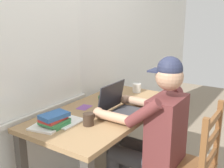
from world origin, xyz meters
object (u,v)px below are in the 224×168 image
at_px(desk, 108,121).
at_px(coffee_mug_dark, 89,119).
at_px(laptop, 120,107).
at_px(coffee_mug_white, 137,88).
at_px(landscape_photo_print, 84,107).
at_px(computer_mouse, 140,104).
at_px(seated_person, 153,130).
at_px(book_stack_main, 55,120).
at_px(book_stack_side, 110,94).

distance_m(desk, coffee_mug_dark, 0.38).
bearing_deg(laptop, desk, 78.63).
xyz_separation_m(laptop, coffee_mug_white, (0.58, 0.17, -0.01)).
height_order(coffee_mug_white, landscape_photo_print, coffee_mug_white).
distance_m(computer_mouse, landscape_photo_print, 0.47).
relative_size(computer_mouse, coffee_mug_dark, 0.88).
xyz_separation_m(desk, laptop, (-0.03, -0.14, 0.16)).
relative_size(laptop, computer_mouse, 3.30).
bearing_deg(coffee_mug_white, landscape_photo_print, 166.43).
xyz_separation_m(desk, coffee_mug_dark, (-0.34, -0.08, 0.15)).
relative_size(seated_person, laptop, 3.73).
bearing_deg(book_stack_main, landscape_photo_print, 9.65).
distance_m(seated_person, laptop, 0.31).
bearing_deg(computer_mouse, book_stack_main, 156.90).
relative_size(coffee_mug_dark, book_stack_side, 0.55).
distance_m(book_stack_side, landscape_photo_print, 0.33).
bearing_deg(desk, laptop, -101.37).
relative_size(seated_person, book_stack_side, 5.92).
bearing_deg(computer_mouse, desk, 139.06).
xyz_separation_m(coffee_mug_dark, book_stack_main, (-0.14, 0.19, 0.00)).
relative_size(desk, landscape_photo_print, 10.71).
relative_size(computer_mouse, book_stack_main, 0.49).
relative_size(coffee_mug_white, landscape_photo_print, 0.92).
height_order(coffee_mug_dark, book_stack_main, book_stack_main).
xyz_separation_m(seated_person, book_stack_side, (0.28, 0.56, 0.11)).
relative_size(coffee_mug_white, book_stack_side, 0.57).
height_order(book_stack_side, landscape_photo_print, book_stack_side).
xyz_separation_m(desk, book_stack_side, (0.25, 0.14, 0.15)).
bearing_deg(coffee_mug_dark, seated_person, -47.69).
height_order(desk, coffee_mug_dark, coffee_mug_dark).
distance_m(coffee_mug_white, book_stack_main, 1.05).
distance_m(desk, landscape_photo_print, 0.22).
relative_size(laptop, coffee_mug_white, 2.77).
xyz_separation_m(desk, landscape_photo_print, (-0.08, 0.18, 0.11)).
relative_size(laptop, book_stack_main, 1.61).
distance_m(seated_person, book_stack_main, 0.72).
distance_m(coffee_mug_white, book_stack_side, 0.33).
xyz_separation_m(laptop, computer_mouse, (0.25, -0.05, -0.04)).
bearing_deg(landscape_photo_print, book_stack_side, -15.73).
distance_m(laptop, landscape_photo_print, 0.33).
bearing_deg(landscape_photo_print, desk, -74.60).
xyz_separation_m(seated_person, book_stack_main, (-0.46, 0.54, 0.12)).
xyz_separation_m(laptop, coffee_mug_dark, (-0.32, 0.06, -0.01)).
bearing_deg(book_stack_side, landscape_photo_print, 172.17).
distance_m(computer_mouse, coffee_mug_white, 0.40).
bearing_deg(coffee_mug_white, book_stack_side, 160.64).
bearing_deg(book_stack_side, book_stack_main, -178.09).
bearing_deg(book_stack_side, laptop, -135.30).
bearing_deg(landscape_photo_print, seated_person, -93.14).
relative_size(seated_person, coffee_mug_white, 10.34).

